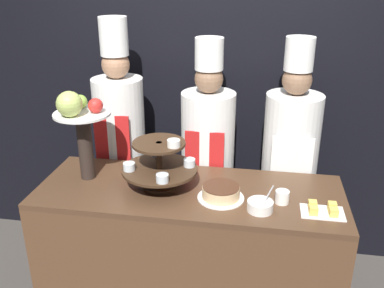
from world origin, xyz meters
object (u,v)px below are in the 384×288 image
at_px(tiered_stand, 160,164).
at_px(cake_square_tray, 323,210).
at_px(cake_round, 221,193).
at_px(chef_center_left, 208,152).
at_px(chef_left, 121,137).
at_px(chef_center_right, 290,157).
at_px(serving_bowl_near, 260,206).
at_px(cup_white, 282,197).
at_px(fruit_pedestal, 80,121).

height_order(tiered_stand, cake_square_tray, tiered_stand).
height_order(cake_round, chef_center_left, chef_center_left).
xyz_separation_m(tiered_stand, cake_square_tray, (0.92, -0.14, -0.13)).
height_order(chef_left, chef_center_right, chef_left).
bearing_deg(cake_round, serving_bowl_near, -23.16).
bearing_deg(cake_round, cake_square_tray, -6.72).
bearing_deg(cup_white, chef_center_right, 83.55).
relative_size(fruit_pedestal, chef_left, 0.31).
bearing_deg(fruit_pedestal, chef_left, 83.01).
bearing_deg(chef_left, chef_center_left, -0.01).
xyz_separation_m(chef_left, chef_center_left, (0.63, -0.00, -0.07)).
distance_m(cake_square_tray, serving_bowl_near, 0.33).
bearing_deg(cake_square_tray, cup_white, 160.63).
distance_m(fruit_pedestal, cake_round, 0.92).
relative_size(cup_white, cake_square_tray, 0.34).
distance_m(tiered_stand, chef_center_left, 0.59).
bearing_deg(fruit_pedestal, cake_square_tray, -6.89).
xyz_separation_m(serving_bowl_near, chef_center_right, (0.19, 0.70, -0.01)).
relative_size(chef_left, chef_center_right, 1.06).
bearing_deg(tiered_stand, chef_center_left, 68.19).
height_order(serving_bowl_near, chef_left, chef_left).
height_order(serving_bowl_near, chef_center_left, chef_center_left).
relative_size(tiered_stand, chef_center_right, 0.25).
xyz_separation_m(cake_round, cup_white, (0.34, 0.01, -0.00)).
bearing_deg(serving_bowl_near, cup_white, 41.59).
relative_size(cake_round, chef_left, 0.14).
distance_m(fruit_pedestal, cake_square_tray, 1.46).
bearing_deg(cup_white, chef_left, 152.03).
distance_m(cup_white, chef_center_right, 0.60).
bearing_deg(chef_left, chef_center_right, -0.01).
xyz_separation_m(cup_white, serving_bowl_near, (-0.12, -0.10, -0.01)).
distance_m(cup_white, chef_left, 1.28).
distance_m(cake_round, chef_left, 1.00).
distance_m(cake_round, cake_square_tray, 0.56).
relative_size(cup_white, chef_left, 0.04).
height_order(cup_white, cake_square_tray, cup_white).
bearing_deg(chef_center_left, cake_round, -75.64).
relative_size(cup_white, serving_bowl_near, 0.49).
distance_m(serving_bowl_near, chef_center_left, 0.80).
bearing_deg(tiered_stand, chef_center_right, 34.37).
height_order(tiered_stand, chef_center_right, chef_center_right).
bearing_deg(serving_bowl_near, chef_left, 145.15).
height_order(cake_round, chef_center_right, chef_center_right).
bearing_deg(tiered_stand, cup_white, -5.54).
height_order(tiered_stand, chef_left, chef_left).
xyz_separation_m(chef_center_left, chef_center_right, (0.56, -0.00, 0.00)).
xyz_separation_m(cake_square_tray, chef_center_left, (-0.71, 0.67, -0.00)).
distance_m(cake_square_tray, chef_left, 1.50).
bearing_deg(chef_left, cup_white, -27.97).
bearing_deg(chef_left, serving_bowl_near, -34.85).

